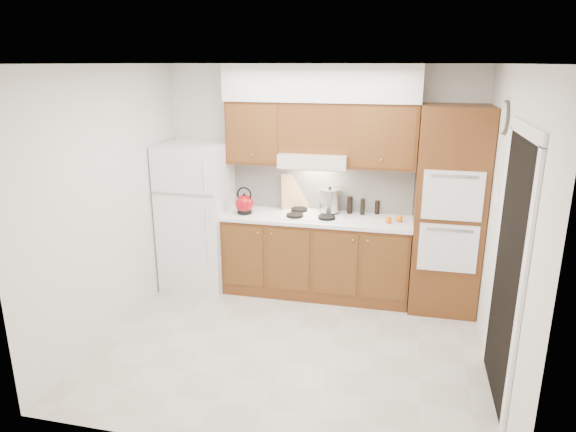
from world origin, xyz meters
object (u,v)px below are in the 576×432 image
Objects in this scene: oven_cabinet at (448,211)px; kettle at (244,204)px; fridge at (197,216)px; stock_pot at (330,200)px.

kettle is at bearing -178.46° from oven_cabinet.
fridge is 0.78× the size of oven_cabinet.
oven_cabinet is 2.24m from kettle.
kettle is (-2.24, -0.06, -0.05)m from oven_cabinet.
oven_cabinet is at bearing 0.70° from fridge.
fridge is at bearing -179.30° from oven_cabinet.
fridge is 1.58m from stock_pot.
oven_cabinet is 10.55× the size of kettle.
stock_pot is at bearing 7.27° from fridge.
oven_cabinet is at bearing 0.24° from kettle.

